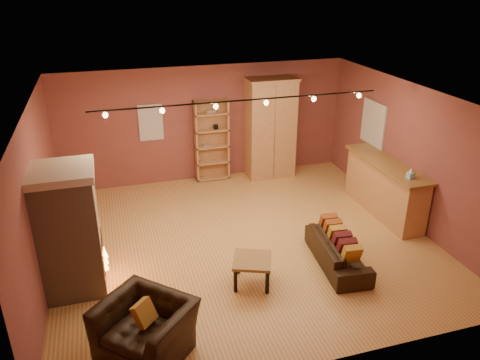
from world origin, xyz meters
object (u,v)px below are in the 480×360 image
object	(u,v)px
fireplace	(70,231)
loveseat	(338,246)
coffee_table	(252,263)
bookcase	(211,139)
armoire	(270,128)
armchair	(145,320)
bar_counter	(384,187)

from	to	relation	value
fireplace	loveseat	xyz separation A→B (m)	(4.40, -0.60, -0.70)
fireplace	coffee_table	bearing A→B (deg)	-14.43
loveseat	coffee_table	size ratio (longest dim) A/B	2.19
bookcase	armoire	world-z (taller)	armoire
fireplace	armchair	world-z (taller)	fireplace
bar_counter	coffee_table	size ratio (longest dim) A/B	3.04
fireplace	bookcase	bearing A→B (deg)	49.87
fireplace	bar_counter	bearing A→B (deg)	8.11
bar_counter	armoire	bearing A→B (deg)	121.65
loveseat	armchair	distance (m)	3.66
fireplace	loveseat	world-z (taller)	fireplace
fireplace	armoire	bearing A→B (deg)	37.46
loveseat	fireplace	bearing A→B (deg)	88.28
armoire	armchair	size ratio (longest dim) A/B	1.81
bookcase	loveseat	xyz separation A→B (m)	(1.24, -4.35, -0.67)
bookcase	coffee_table	distance (m)	4.52
bookcase	coffee_table	bearing A→B (deg)	-94.87
armoire	loveseat	distance (m)	4.24
bookcase	armoire	distance (m)	1.49
bar_counter	coffee_table	distance (m)	3.82
armoire	bar_counter	bearing A→B (deg)	-58.35
fireplace	armoire	distance (m)	5.81
coffee_table	armoire	bearing A→B (deg)	66.63
bookcase	bar_counter	distance (m)	4.23
loveseat	coffee_table	bearing A→B (deg)	99.99
armoire	armchair	xyz separation A→B (m)	(-3.68, -5.29, -0.73)
armoire	coffee_table	size ratio (longest dim) A/B	3.11
loveseat	armchair	xyz separation A→B (m)	(-3.47, -1.15, 0.16)
coffee_table	armchair	bearing A→B (deg)	-150.51
armchair	coffee_table	xyz separation A→B (m)	(1.85, 1.04, -0.11)
armoire	coffee_table	world-z (taller)	armoire
bar_counter	armchair	xyz separation A→B (m)	(-5.31, -2.65, -0.07)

